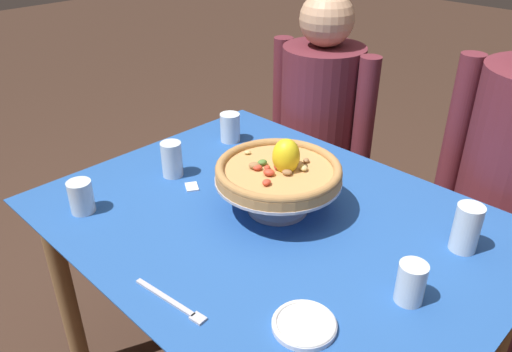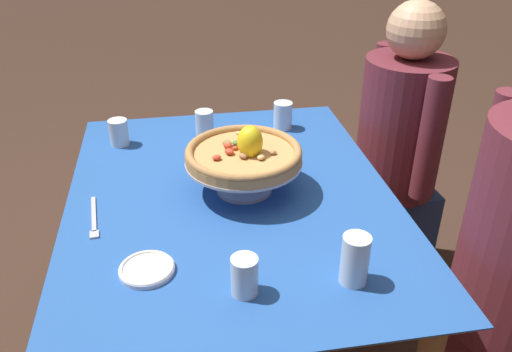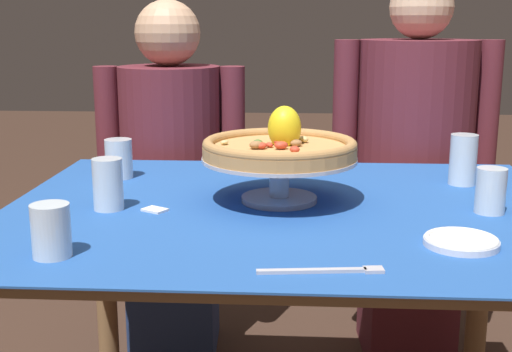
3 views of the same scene
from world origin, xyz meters
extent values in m
cylinder|color=olive|center=(-0.54, -0.40, 0.35)|extent=(0.06, 0.06, 0.69)
cylinder|color=olive|center=(-0.54, 0.40, 0.35)|extent=(0.06, 0.06, 0.69)
cube|color=olive|center=(0.00, 0.00, 0.70)|extent=(1.21, 0.93, 0.02)
cube|color=#23519E|center=(0.00, 0.00, 0.72)|extent=(1.25, 0.97, 0.00)
cylinder|color=#B7B7C1|center=(-0.02, 0.04, 0.73)|extent=(0.17, 0.17, 0.01)
cylinder|color=#B7B7C1|center=(-0.02, 0.04, 0.77)|extent=(0.04, 0.04, 0.08)
cylinder|color=#B7B7C1|center=(-0.02, 0.04, 0.82)|extent=(0.35, 0.35, 0.01)
cylinder|color=tan|center=(-0.02, 0.04, 0.84)|extent=(0.34, 0.34, 0.03)
torus|color=#AF7D47|center=(-0.02, 0.04, 0.85)|extent=(0.34, 0.34, 0.02)
ellipsoid|color=#996B42|center=(0.02, 0.04, 0.86)|extent=(0.03, 0.03, 0.01)
ellipsoid|color=tan|center=(-0.15, 0.05, 0.85)|extent=(0.02, 0.02, 0.01)
ellipsoid|color=#C63D28|center=(-0.04, 0.02, 0.85)|extent=(0.02, 0.02, 0.01)
ellipsoid|color=tan|center=(-0.03, 0.06, 0.86)|extent=(0.03, 0.03, 0.01)
ellipsoid|color=tan|center=(0.03, 0.09, 0.86)|extent=(0.03, 0.03, 0.01)
ellipsoid|color=#C63D28|center=(-0.06, 0.00, 0.86)|extent=(0.03, 0.03, 0.01)
ellipsoid|color=#996B42|center=(-0.07, 0.00, 0.86)|extent=(0.04, 0.04, 0.02)
ellipsoid|color=#4C7533|center=(-0.07, 0.03, 0.86)|extent=(0.03, 0.03, 0.02)
ellipsoid|color=#C63D28|center=(-0.02, 0.04, 0.86)|extent=(0.03, 0.04, 0.02)
ellipsoid|color=#C63D28|center=(0.01, -0.04, 0.86)|extent=(0.03, 0.03, 0.01)
ellipsoid|color=#C63D28|center=(-0.02, 0.00, 0.86)|extent=(0.04, 0.04, 0.02)
ellipsoid|color=#996B42|center=(0.01, 0.13, 0.86)|extent=(0.03, 0.03, 0.01)
ellipsoid|color=yellow|center=(-0.01, 0.06, 0.89)|extent=(0.08, 0.08, 0.10)
cylinder|color=silver|center=(0.43, 0.24, 0.78)|extent=(0.07, 0.07, 0.13)
cylinder|color=silver|center=(0.43, 0.24, 0.76)|extent=(0.06, 0.06, 0.07)
cylinder|color=silver|center=(-0.39, -0.05, 0.78)|extent=(0.06, 0.06, 0.11)
cylinder|color=silver|center=(-0.39, -0.05, 0.76)|extent=(0.06, 0.06, 0.07)
cylinder|color=silver|center=(0.43, -0.02, 0.77)|extent=(0.06, 0.06, 0.10)
cylinder|color=silver|center=(0.43, -0.02, 0.75)|extent=(0.06, 0.06, 0.06)
cylinder|color=silver|center=(-0.44, 0.25, 0.77)|extent=(0.07, 0.07, 0.10)
cylinder|color=silver|center=(-0.44, 0.25, 0.75)|extent=(0.06, 0.06, 0.07)
cylinder|color=silver|center=(-0.40, -0.35, 0.77)|extent=(0.07, 0.07, 0.09)
cylinder|color=silver|center=(-0.40, -0.35, 0.75)|extent=(0.06, 0.06, 0.06)
cylinder|color=white|center=(0.32, -0.25, 0.73)|extent=(0.13, 0.13, 0.01)
torus|color=white|center=(0.32, -0.25, 0.73)|extent=(0.13, 0.13, 0.01)
cube|color=#B7B7C1|center=(0.04, -0.40, 0.72)|extent=(0.18, 0.03, 0.01)
cube|color=#B7B7C1|center=(0.14, -0.39, 0.72)|extent=(0.03, 0.03, 0.01)
cube|color=white|center=(-0.29, -0.05, 0.72)|extent=(0.06, 0.06, 0.00)
cube|color=navy|center=(-0.40, 0.71, 0.22)|extent=(0.30, 0.33, 0.44)
cylinder|color=maroon|center=(-0.40, 0.71, 0.71)|extent=(0.34, 0.34, 0.54)
sphere|color=tan|center=(-0.40, 0.71, 1.08)|extent=(0.21, 0.21, 0.21)
cylinder|color=maroon|center=(-0.60, 0.70, 0.75)|extent=(0.08, 0.08, 0.46)
cylinder|color=maroon|center=(-0.19, 0.72, 0.75)|extent=(0.08, 0.08, 0.46)
cylinder|color=maroon|center=(0.17, 0.72, 0.81)|extent=(0.08, 0.08, 0.50)
camera|label=1|loc=(0.77, -0.85, 1.51)|focal=35.43mm
camera|label=2|loc=(1.33, -0.15, 1.55)|focal=36.78mm
camera|label=3|loc=(0.02, -1.42, 1.12)|focal=46.83mm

